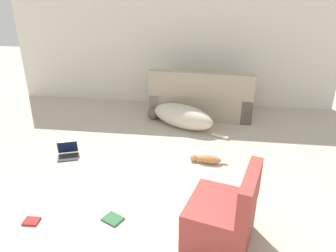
% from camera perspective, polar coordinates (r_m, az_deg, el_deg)
% --- Properties ---
extents(wall_back, '(6.52, 0.06, 2.74)m').
position_cam_1_polar(wall_back, '(6.70, 0.74, 15.29)').
color(wall_back, silver).
rests_on(wall_back, ground_plane).
extents(couch, '(1.95, 0.98, 0.91)m').
position_cam_1_polar(couch, '(6.35, 5.86, 4.56)').
color(couch, tan).
rests_on(couch, ground_plane).
extents(dog, '(1.53, 0.94, 0.42)m').
position_cam_1_polar(dog, '(5.79, 2.35, 1.70)').
color(dog, beige).
rests_on(dog, ground_plane).
extents(cat, '(0.54, 0.18, 0.12)m').
position_cam_1_polar(cat, '(4.76, 6.67, -5.73)').
color(cat, '#BC7A47').
rests_on(cat, ground_plane).
extents(laptop_open, '(0.37, 0.36, 0.22)m').
position_cam_1_polar(laptop_open, '(5.12, -17.06, -4.24)').
color(laptop_open, '#2D2D33').
rests_on(laptop_open, ground_plane).
extents(book_red, '(0.17, 0.14, 0.02)m').
position_cam_1_polar(book_red, '(4.01, -22.69, -15.06)').
color(book_red, maroon).
rests_on(book_red, ground_plane).
extents(book_green, '(0.26, 0.24, 0.02)m').
position_cam_1_polar(book_green, '(3.80, -9.59, -15.67)').
color(book_green, '#2D663D').
rests_on(book_green, ground_plane).
extents(side_chair, '(0.77, 0.81, 0.85)m').
position_cam_1_polar(side_chair, '(3.38, 9.62, -15.50)').
color(side_chair, '#993833').
rests_on(side_chair, ground_plane).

